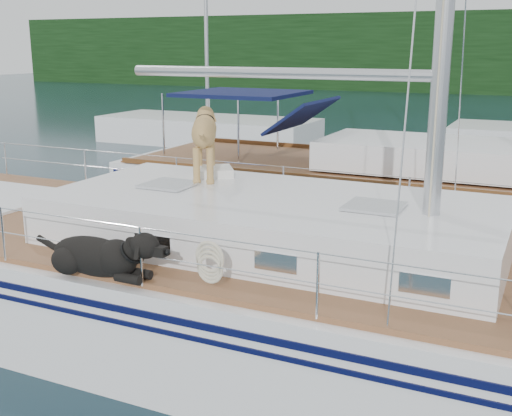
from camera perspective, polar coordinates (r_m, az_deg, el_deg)
The scene contains 6 objects.
ground at distance 8.31m, azimuth -3.77°, elevation -10.69°, with size 120.00×120.00×0.00m, color black.
tree_line at distance 51.70m, azimuth 21.82°, elevation 12.69°, with size 90.00×3.00×6.00m, color black.
shore_bank at distance 52.98m, azimuth 21.67°, elevation 10.11°, with size 92.00×1.00×1.20m, color #595147.
main_sailboat at distance 8.01m, azimuth -3.31°, elevation -6.42°, with size 12.00×3.82×14.01m.
neighbor_sailboat at distance 13.20m, azimuth 11.82°, elevation 1.34°, with size 11.00×3.50×13.30m.
bg_boat_west at distance 23.86m, azimuth -4.28°, elevation 6.83°, with size 8.00×3.00×11.65m.
Camera 1 is at (3.71, -6.57, 3.50)m, focal length 45.00 mm.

